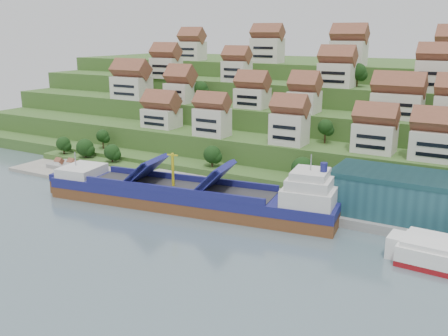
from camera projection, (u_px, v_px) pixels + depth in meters
The scene contains 9 objects.
ground at pixel (222, 218), 119.02m from camera, with size 300.00×300.00×0.00m, color slate.
quay at pixel (324, 209), 121.59m from camera, with size 180.00×14.00×2.20m, color gray.
pebble_beach at pixel (83, 171), 156.95m from camera, with size 45.00×20.00×1.00m, color gray.
hillside at pixel (350, 114), 202.68m from camera, with size 260.00×128.00×31.00m.
hillside_village at pixel (332, 91), 160.89m from camera, with size 158.57×63.22×29.53m.
hillside_trees at pixel (267, 121), 155.54m from camera, with size 140.38×62.00×29.58m.
flagpole at pixel (311, 191), 116.81m from camera, with size 1.28×0.16×8.00m.
beach_huts at pixel (75, 167), 156.45m from camera, with size 14.40×3.70×2.20m.
cargo_ship at pixel (195, 197), 123.87m from camera, with size 75.89×21.92×16.60m.
Camera 1 is at (56.30, -96.47, 42.82)m, focal length 40.00 mm.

